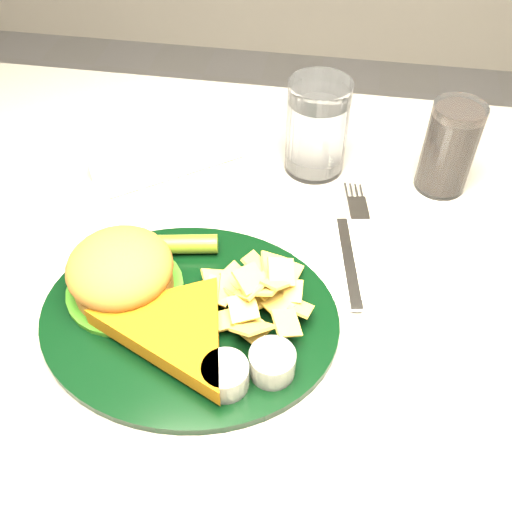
{
  "coord_description": "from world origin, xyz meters",
  "views": [
    {
      "loc": [
        0.1,
        -0.44,
        1.24
      ],
      "look_at": [
        0.03,
        -0.03,
        0.8
      ],
      "focal_mm": 40.0,
      "sensor_mm": 36.0,
      "label": 1
    }
  ],
  "objects_px": {
    "table": "(241,418)",
    "fork_napkin": "(349,255)",
    "dinner_plate": "(187,298)",
    "water_glass": "(317,127)",
    "cola_glass": "(449,148)"
  },
  "relations": [
    {
      "from": "table",
      "to": "water_glass",
      "type": "relative_size",
      "value": 9.37
    },
    {
      "from": "water_glass",
      "to": "cola_glass",
      "type": "relative_size",
      "value": 1.06
    },
    {
      "from": "dinner_plate",
      "to": "water_glass",
      "type": "relative_size",
      "value": 2.47
    },
    {
      "from": "water_glass",
      "to": "fork_napkin",
      "type": "xyz_separation_m",
      "value": [
        0.06,
        -0.17,
        -0.06
      ]
    },
    {
      "from": "cola_glass",
      "to": "fork_napkin",
      "type": "relative_size",
      "value": 0.64
    },
    {
      "from": "dinner_plate",
      "to": "water_glass",
      "type": "xyz_separation_m",
      "value": [
        0.1,
        0.29,
        0.03
      ]
    },
    {
      "from": "dinner_plate",
      "to": "cola_glass",
      "type": "relative_size",
      "value": 2.62
    },
    {
      "from": "dinner_plate",
      "to": "fork_napkin",
      "type": "distance_m",
      "value": 0.2
    },
    {
      "from": "dinner_plate",
      "to": "fork_napkin",
      "type": "relative_size",
      "value": 1.69
    },
    {
      "from": "fork_napkin",
      "to": "water_glass",
      "type": "bearing_deg",
      "value": 98.66
    },
    {
      "from": "table",
      "to": "cola_glass",
      "type": "relative_size",
      "value": 9.96
    },
    {
      "from": "dinner_plate",
      "to": "water_glass",
      "type": "bearing_deg",
      "value": 69.45
    },
    {
      "from": "table",
      "to": "fork_napkin",
      "type": "xyz_separation_m",
      "value": [
        0.13,
        0.03,
        0.38
      ]
    },
    {
      "from": "dinner_plate",
      "to": "cola_glass",
      "type": "bearing_deg",
      "value": 44.47
    },
    {
      "from": "table",
      "to": "cola_glass",
      "type": "bearing_deg",
      "value": 37.18
    }
  ]
}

